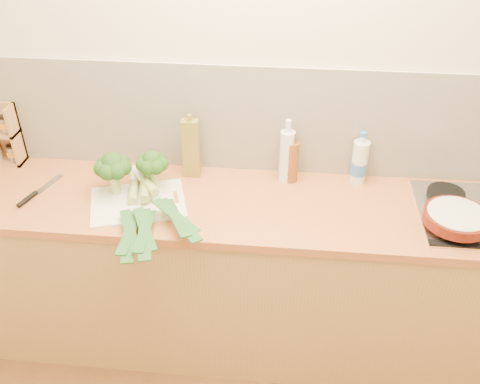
% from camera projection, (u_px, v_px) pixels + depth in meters
% --- Properties ---
extents(room_shell, '(3.50, 3.50, 3.50)m').
position_uv_depth(room_shell, '(261.00, 121.00, 2.54)').
color(room_shell, beige).
rests_on(room_shell, ground).
extents(counter, '(3.20, 0.62, 0.90)m').
position_uv_depth(counter, '(254.00, 275.00, 2.70)').
color(counter, '#AC8347').
rests_on(counter, ground).
extents(chopping_board, '(0.49, 0.42, 0.01)m').
position_uv_depth(chopping_board, '(138.00, 203.00, 2.44)').
color(chopping_board, silver).
rests_on(chopping_board, counter).
extents(broccoli_left, '(0.17, 0.17, 0.21)m').
position_uv_depth(broccoli_left, '(113.00, 167.00, 2.41)').
color(broccoli_left, '#98BB6D').
rests_on(broccoli_left, chopping_board).
extents(broccoli_right, '(0.15, 0.15, 0.20)m').
position_uv_depth(broccoli_right, '(152.00, 164.00, 2.45)').
color(broccoli_right, '#98BB6D').
rests_on(broccoli_right, chopping_board).
extents(leek_front, '(0.20, 0.69, 0.04)m').
position_uv_depth(leek_front, '(133.00, 200.00, 2.40)').
color(leek_front, white).
rests_on(leek_front, chopping_board).
extents(leek_mid, '(0.22, 0.68, 0.04)m').
position_uv_depth(leek_mid, '(145.00, 199.00, 2.38)').
color(leek_mid, white).
rests_on(leek_mid, chopping_board).
extents(leek_back, '(0.42, 0.53, 0.04)m').
position_uv_depth(leek_back, '(157.00, 195.00, 2.37)').
color(leek_back, white).
rests_on(leek_back, chopping_board).
extents(chefs_knife, '(0.11, 0.30, 0.02)m').
position_uv_depth(chefs_knife, '(33.00, 195.00, 2.48)').
color(chefs_knife, silver).
rests_on(chefs_knife, counter).
extents(skillet, '(0.41, 0.28, 0.05)m').
position_uv_depth(skillet, '(458.00, 218.00, 2.25)').
color(skillet, '#54180E').
rests_on(skillet, gas_hob).
extents(oil_tin, '(0.08, 0.05, 0.33)m').
position_uv_depth(oil_tin, '(191.00, 148.00, 2.56)').
color(oil_tin, olive).
rests_on(oil_tin, counter).
extents(glass_bottle, '(0.07, 0.07, 0.32)m').
position_uv_depth(glass_bottle, '(287.00, 155.00, 2.53)').
color(glass_bottle, silver).
rests_on(glass_bottle, counter).
extents(amber_bottle, '(0.06, 0.06, 0.26)m').
position_uv_depth(amber_bottle, '(292.00, 161.00, 2.54)').
color(amber_bottle, brown).
rests_on(amber_bottle, counter).
extents(water_bottle, '(0.08, 0.08, 0.25)m').
position_uv_depth(water_bottle, '(359.00, 163.00, 2.54)').
color(water_bottle, silver).
rests_on(water_bottle, counter).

